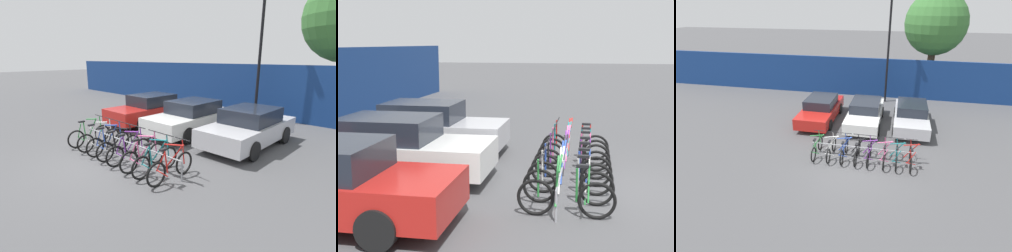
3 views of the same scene
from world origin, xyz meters
TOP-DOWN VIEW (x-y plane):
  - ground_plane at (0.00, 0.00)m, footprint 120.00×120.00m
  - hoarding_wall at (0.00, 9.50)m, footprint 36.00×0.16m
  - bike_rack at (0.19, 0.68)m, footprint 4.72×0.04m
  - bicycle_green at (-1.90, 0.53)m, footprint 0.68×1.71m
  - bicycle_white at (-1.22, 0.53)m, footprint 0.68×1.71m
  - bicycle_blue at (-0.62, 0.53)m, footprint 0.68×1.71m
  - bicycle_black at (-0.03, 0.53)m, footprint 0.68×1.71m
  - bicycle_purple at (0.50, 0.53)m, footprint 0.68×1.71m
  - bicycle_pink at (1.17, 0.53)m, footprint 0.68×1.71m
  - bicycle_teal at (1.69, 0.53)m, footprint 0.68×1.71m
  - bicycle_red at (2.28, 0.53)m, footprint 0.68×1.71m
  - car_red at (-2.86, 4.43)m, footprint 1.91×4.38m
  - car_white at (-0.21, 4.41)m, footprint 1.91×4.33m
  - car_silver at (2.34, 4.56)m, footprint 1.91×4.28m
  - lamp_post at (0.64, 8.50)m, footprint 0.24×0.44m

SIDE VIEW (x-z plane):
  - ground_plane at x=0.00m, z-range 0.00..0.00m
  - bicycle_green at x=-1.90m, z-range -0.15..0.90m
  - bicycle_white at x=-1.22m, z-range -0.15..0.90m
  - bicycle_blue at x=-0.62m, z-range -0.15..0.90m
  - bicycle_black at x=-0.03m, z-range -0.15..0.90m
  - bicycle_purple at x=0.50m, z-range -0.15..0.90m
  - bicycle_pink at x=1.17m, z-range -0.15..0.90m
  - bicycle_teal at x=1.69m, z-range -0.15..0.90m
  - bicycle_red at x=2.28m, z-range -0.15..0.90m
  - bike_rack at x=0.19m, z-range 0.21..0.78m
  - car_silver at x=2.34m, z-range -0.01..1.39m
  - car_white at x=-0.21m, z-range -0.01..1.39m
  - car_red at x=-2.86m, z-range -0.01..1.39m
  - hoarding_wall at x=0.00m, z-range 0.00..2.81m
  - lamp_post at x=0.64m, z-range 0.36..7.31m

